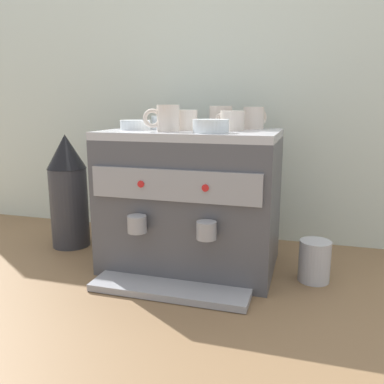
{
  "coord_description": "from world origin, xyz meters",
  "views": [
    {
      "loc": [
        0.37,
        -1.24,
        0.53
      ],
      "look_at": [
        0.0,
        0.0,
        0.25
      ],
      "focal_mm": 37.62,
      "sensor_mm": 36.0,
      "label": 1
    }
  ],
  "objects_px": {
    "ceramic_cup_2": "(185,120)",
    "coffee_grinder": "(68,191)",
    "ceramic_bowl_0": "(169,123)",
    "ceramic_cup_3": "(254,118)",
    "espresso_machine": "(192,200)",
    "ceramic_cup_4": "(221,117)",
    "milk_pitcher": "(315,261)",
    "ceramic_cup_0": "(231,121)",
    "ceramic_bowl_2": "(211,126)",
    "ceramic_bowl_1": "(135,125)",
    "ceramic_cup_1": "(167,118)"
  },
  "relations": [
    {
      "from": "ceramic_bowl_0",
      "to": "coffee_grinder",
      "type": "bearing_deg",
      "value": -176.52
    },
    {
      "from": "ceramic_cup_3",
      "to": "ceramic_cup_0",
      "type": "bearing_deg",
      "value": -117.92
    },
    {
      "from": "ceramic_bowl_1",
      "to": "ceramic_cup_2",
      "type": "bearing_deg",
      "value": 8.69
    },
    {
      "from": "ceramic_cup_0",
      "to": "ceramic_cup_4",
      "type": "height_order",
      "value": "ceramic_cup_4"
    },
    {
      "from": "ceramic_bowl_1",
      "to": "ceramic_cup_3",
      "type": "bearing_deg",
      "value": 21.72
    },
    {
      "from": "ceramic_cup_0",
      "to": "ceramic_cup_2",
      "type": "distance_m",
      "value": 0.15
    },
    {
      "from": "ceramic_cup_3",
      "to": "coffee_grinder",
      "type": "relative_size",
      "value": 0.24
    },
    {
      "from": "ceramic_bowl_1",
      "to": "milk_pitcher",
      "type": "height_order",
      "value": "ceramic_bowl_1"
    },
    {
      "from": "ceramic_cup_3",
      "to": "ceramic_bowl_0",
      "type": "bearing_deg",
      "value": -169.61
    },
    {
      "from": "espresso_machine",
      "to": "ceramic_bowl_0",
      "type": "distance_m",
      "value": 0.28
    },
    {
      "from": "ceramic_cup_3",
      "to": "ceramic_bowl_1",
      "type": "xyz_separation_m",
      "value": [
        -0.37,
        -0.15,
        -0.02
      ]
    },
    {
      "from": "ceramic_cup_3",
      "to": "ceramic_bowl_0",
      "type": "xyz_separation_m",
      "value": [
        -0.28,
        -0.05,
        -0.02
      ]
    },
    {
      "from": "espresso_machine",
      "to": "ceramic_cup_4",
      "type": "relative_size",
      "value": 4.6
    },
    {
      "from": "ceramic_bowl_1",
      "to": "ceramic_cup_0",
      "type": "bearing_deg",
      "value": 7.14
    },
    {
      "from": "ceramic_cup_0",
      "to": "milk_pitcher",
      "type": "bearing_deg",
      "value": -7.78
    },
    {
      "from": "ceramic_cup_4",
      "to": "ceramic_cup_1",
      "type": "bearing_deg",
      "value": -120.96
    },
    {
      "from": "ceramic_cup_1",
      "to": "ceramic_cup_0",
      "type": "bearing_deg",
      "value": 28.83
    },
    {
      "from": "ceramic_bowl_0",
      "to": "milk_pitcher",
      "type": "height_order",
      "value": "ceramic_bowl_0"
    },
    {
      "from": "ceramic_bowl_2",
      "to": "ceramic_cup_4",
      "type": "bearing_deg",
      "value": 95.09
    },
    {
      "from": "espresso_machine",
      "to": "ceramic_bowl_0",
      "type": "bearing_deg",
      "value": 143.94
    },
    {
      "from": "ceramic_bowl_1",
      "to": "ceramic_bowl_2",
      "type": "bearing_deg",
      "value": -15.84
    },
    {
      "from": "ceramic_cup_2",
      "to": "coffee_grinder",
      "type": "xyz_separation_m",
      "value": [
        -0.48,
        0.04,
        -0.27
      ]
    },
    {
      "from": "ceramic_bowl_0",
      "to": "ceramic_bowl_2",
      "type": "bearing_deg",
      "value": -41.99
    },
    {
      "from": "ceramic_bowl_1",
      "to": "espresso_machine",
      "type": "bearing_deg",
      "value": 5.65
    },
    {
      "from": "ceramic_bowl_0",
      "to": "ceramic_cup_2",
      "type": "bearing_deg",
      "value": -40.9
    },
    {
      "from": "ceramic_bowl_2",
      "to": "coffee_grinder",
      "type": "xyz_separation_m",
      "value": [
        -0.59,
        0.15,
        -0.25
      ]
    },
    {
      "from": "espresso_machine",
      "to": "coffee_grinder",
      "type": "xyz_separation_m",
      "value": [
        -0.5,
        0.05,
        -0.01
      ]
    },
    {
      "from": "ceramic_cup_1",
      "to": "coffee_grinder",
      "type": "distance_m",
      "value": 0.54
    },
    {
      "from": "ceramic_cup_2",
      "to": "ceramic_bowl_2",
      "type": "relative_size",
      "value": 1.07
    },
    {
      "from": "coffee_grinder",
      "to": "ceramic_bowl_1",
      "type": "bearing_deg",
      "value": -12.43
    },
    {
      "from": "ceramic_cup_0",
      "to": "ceramic_cup_3",
      "type": "bearing_deg",
      "value": 62.08
    },
    {
      "from": "ceramic_cup_2",
      "to": "ceramic_cup_3",
      "type": "xyz_separation_m",
      "value": [
        0.2,
        0.12,
        0.0
      ]
    },
    {
      "from": "espresso_machine",
      "to": "ceramic_cup_0",
      "type": "relative_size",
      "value": 5.31
    },
    {
      "from": "ceramic_cup_4",
      "to": "ceramic_bowl_1",
      "type": "relative_size",
      "value": 1.21
    },
    {
      "from": "ceramic_cup_0",
      "to": "ceramic_bowl_2",
      "type": "xyz_separation_m",
      "value": [
        -0.04,
        -0.12,
        -0.01
      ]
    },
    {
      "from": "milk_pitcher",
      "to": "ceramic_cup_3",
      "type": "bearing_deg",
      "value": 146.48
    },
    {
      "from": "ceramic_cup_2",
      "to": "coffee_grinder",
      "type": "bearing_deg",
      "value": 174.63
    },
    {
      "from": "ceramic_cup_4",
      "to": "ceramic_bowl_1",
      "type": "distance_m",
      "value": 0.29
    },
    {
      "from": "espresso_machine",
      "to": "ceramic_cup_0",
      "type": "xyz_separation_m",
      "value": [
        0.12,
        0.02,
        0.26
      ]
    },
    {
      "from": "ceramic_cup_2",
      "to": "ceramic_bowl_1",
      "type": "height_order",
      "value": "ceramic_cup_2"
    },
    {
      "from": "ceramic_bowl_0",
      "to": "ceramic_bowl_2",
      "type": "height_order",
      "value": "ceramic_bowl_0"
    },
    {
      "from": "espresso_machine",
      "to": "ceramic_bowl_2",
      "type": "bearing_deg",
      "value": -47.88
    },
    {
      "from": "ceramic_cup_0",
      "to": "ceramic_cup_2",
      "type": "relative_size",
      "value": 0.91
    },
    {
      "from": "ceramic_cup_0",
      "to": "ceramic_cup_3",
      "type": "relative_size",
      "value": 1.02
    },
    {
      "from": "ceramic_cup_4",
      "to": "ceramic_bowl_0",
      "type": "distance_m",
      "value": 0.18
    },
    {
      "from": "ceramic_cup_2",
      "to": "espresso_machine",
      "type": "bearing_deg",
      "value": -14.93
    },
    {
      "from": "ceramic_cup_4",
      "to": "ceramic_bowl_1",
      "type": "bearing_deg",
      "value": -150.37
    },
    {
      "from": "milk_pitcher",
      "to": "coffee_grinder",
      "type": "bearing_deg",
      "value": 175.65
    },
    {
      "from": "espresso_machine",
      "to": "ceramic_cup_4",
      "type": "bearing_deg",
      "value": 61.94
    },
    {
      "from": "ceramic_bowl_1",
      "to": "milk_pitcher",
      "type": "xyz_separation_m",
      "value": [
        0.58,
        0.0,
        -0.4
      ]
    }
  ]
}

